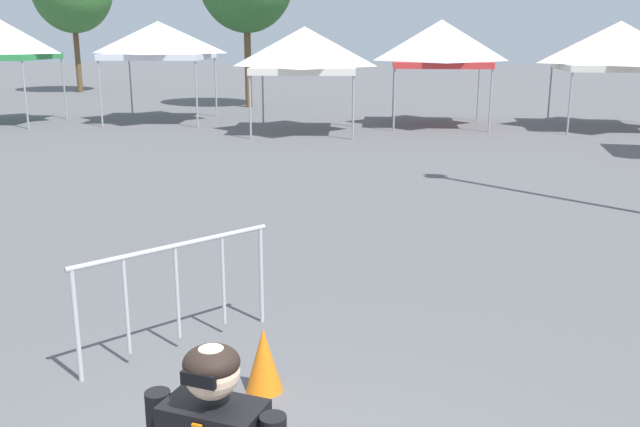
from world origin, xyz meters
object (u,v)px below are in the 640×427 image
at_px(traffic_cone_lot_center, 264,360).
at_px(crowd_barrier_near_person, 176,276).
at_px(canopy_tent_far_right, 441,43).
at_px(canopy_tent_behind_center, 305,50).
at_px(canopy_tent_center, 1,39).
at_px(canopy_tent_behind_left, 159,40).
at_px(canopy_tent_behind_right, 619,46).

bearing_deg(traffic_cone_lot_center, crowd_barrier_near_person, 143.16).
relative_size(canopy_tent_far_right, crowd_barrier_near_person, 2.19).
bearing_deg(canopy_tent_behind_center, canopy_tent_center, 173.42).
height_order(canopy_tent_behind_left, crowd_barrier_near_person, canopy_tent_behind_left).
height_order(canopy_tent_behind_center, canopy_tent_far_right, canopy_tent_far_right).
relative_size(canopy_tent_behind_center, canopy_tent_far_right, 0.97).
distance_m(canopy_tent_behind_right, traffic_cone_lot_center, 20.00).
bearing_deg(canopy_tent_center, crowd_barrier_near_person, -56.23).
distance_m(canopy_tent_far_right, traffic_cone_lot_center, 18.67).
distance_m(canopy_tent_behind_right, crowd_barrier_near_person, 19.72).
height_order(canopy_tent_far_right, canopy_tent_behind_right, canopy_tent_far_right).
relative_size(canopy_tent_far_right, canopy_tent_behind_right, 0.94).
relative_size(canopy_tent_center, crowd_barrier_near_person, 2.21).
bearing_deg(crowd_barrier_near_person, canopy_tent_behind_left, 108.86).
height_order(canopy_tent_behind_left, canopy_tent_behind_right, canopy_tent_behind_left).
distance_m(canopy_tent_behind_left, crowd_barrier_near_person, 18.87).
height_order(canopy_tent_behind_left, canopy_tent_far_right, canopy_tent_far_right).
bearing_deg(crowd_barrier_near_person, canopy_tent_behind_center, 92.69).
bearing_deg(canopy_tent_center, canopy_tent_behind_right, 2.03).
bearing_deg(crowd_barrier_near_person, canopy_tent_center, 123.77).
xyz_separation_m(canopy_tent_behind_left, canopy_tent_behind_center, (5.33, -2.26, -0.26)).
bearing_deg(canopy_tent_behind_right, canopy_tent_center, -177.97).
xyz_separation_m(canopy_tent_behind_left, crowd_barrier_near_person, (6.06, -17.75, -2.03)).
distance_m(canopy_tent_behind_left, canopy_tent_behind_center, 5.80).
bearing_deg(canopy_tent_behind_right, crowd_barrier_near_person, -117.50).
bearing_deg(canopy_tent_behind_center, canopy_tent_behind_right, 11.10).
bearing_deg(traffic_cone_lot_center, canopy_tent_center, 124.86).
bearing_deg(canopy_tent_behind_center, traffic_cone_lot_center, -84.01).
height_order(canopy_tent_behind_center, traffic_cone_lot_center, canopy_tent_behind_center).
distance_m(canopy_tent_center, canopy_tent_far_right, 14.70).
height_order(canopy_tent_behind_left, traffic_cone_lot_center, canopy_tent_behind_left).
bearing_deg(canopy_tent_behind_right, traffic_cone_lot_center, -114.03).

